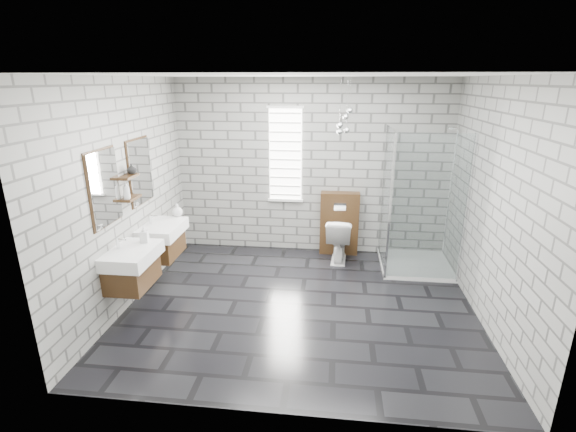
% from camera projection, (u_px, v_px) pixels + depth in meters
% --- Properties ---
extents(floor, '(4.20, 3.60, 0.02)m').
position_uv_depth(floor, '(300.00, 305.00, 5.18)').
color(floor, black).
rests_on(floor, ground).
extents(ceiling, '(4.20, 3.60, 0.02)m').
position_uv_depth(ceiling, '(303.00, 74.00, 4.34)').
color(ceiling, white).
rests_on(ceiling, wall_back).
extents(wall_back, '(4.20, 0.02, 2.70)m').
position_uv_depth(wall_back, '(311.00, 168.00, 6.47)').
color(wall_back, gray).
rests_on(wall_back, floor).
extents(wall_front, '(4.20, 0.02, 2.70)m').
position_uv_depth(wall_front, '(281.00, 267.00, 3.05)').
color(wall_front, gray).
rests_on(wall_front, floor).
extents(wall_left, '(0.02, 3.60, 2.70)m').
position_uv_depth(wall_left, '(126.00, 194.00, 4.99)').
color(wall_left, gray).
rests_on(wall_left, floor).
extents(wall_right, '(0.02, 3.60, 2.70)m').
position_uv_depth(wall_right, '(495.00, 206.00, 4.53)').
color(wall_right, gray).
rests_on(wall_right, floor).
extents(vanity_left, '(0.47, 0.70, 1.57)m').
position_uv_depth(vanity_left, '(129.00, 257.00, 4.70)').
color(vanity_left, '#412914').
rests_on(vanity_left, wall_left).
extents(vanity_right, '(0.47, 0.70, 1.57)m').
position_uv_depth(vanity_right, '(160.00, 231.00, 5.50)').
color(vanity_right, '#412914').
rests_on(vanity_right, wall_left).
extents(shelf_lower, '(0.14, 0.30, 0.03)m').
position_uv_depth(shelf_lower, '(131.00, 198.00, 4.94)').
color(shelf_lower, '#412914').
rests_on(shelf_lower, wall_left).
extents(shelf_upper, '(0.14, 0.30, 0.03)m').
position_uv_depth(shelf_upper, '(128.00, 177.00, 4.86)').
color(shelf_upper, '#412914').
rests_on(shelf_upper, wall_left).
extents(window, '(0.56, 0.05, 1.48)m').
position_uv_depth(window, '(285.00, 155.00, 6.42)').
color(window, white).
rests_on(window, wall_back).
extents(cistern_panel, '(0.60, 0.20, 1.00)m').
position_uv_depth(cistern_panel, '(339.00, 223.00, 6.58)').
color(cistern_panel, '#412914').
rests_on(cistern_panel, floor).
extents(flush_plate, '(0.18, 0.01, 0.12)m').
position_uv_depth(flush_plate, '(340.00, 207.00, 6.39)').
color(flush_plate, silver).
rests_on(flush_plate, cistern_panel).
extents(shower_enclosure, '(1.00, 1.00, 2.03)m').
position_uv_depth(shower_enclosure, '(412.00, 237.00, 5.98)').
color(shower_enclosure, white).
rests_on(shower_enclosure, floor).
extents(pendant_cluster, '(0.22, 0.22, 0.79)m').
position_uv_depth(pendant_cluster, '(344.00, 122.00, 5.77)').
color(pendant_cluster, silver).
rests_on(pendant_cluster, ceiling).
extents(toilet, '(0.42, 0.68, 0.68)m').
position_uv_depth(toilet, '(339.00, 239.00, 6.38)').
color(toilet, white).
rests_on(toilet, floor).
extents(soap_bottle_a, '(0.10, 0.11, 0.20)m').
position_uv_depth(soap_bottle_a, '(144.00, 234.00, 4.84)').
color(soap_bottle_a, '#B2B2B2').
rests_on(soap_bottle_a, vanity_left).
extents(soap_bottle_b, '(0.16, 0.16, 0.18)m').
position_uv_depth(soap_bottle_b, '(177.00, 210.00, 5.77)').
color(soap_bottle_b, '#B2B2B2').
rests_on(soap_bottle_b, vanity_right).
extents(soap_bottle_c, '(0.10, 0.10, 0.21)m').
position_uv_depth(soap_bottle_c, '(126.00, 190.00, 4.81)').
color(soap_bottle_c, '#B2B2B2').
rests_on(soap_bottle_c, shelf_lower).
extents(vase, '(0.15, 0.15, 0.12)m').
position_uv_depth(vase, '(132.00, 169.00, 4.92)').
color(vase, '#B2B2B2').
rests_on(vase, shelf_upper).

